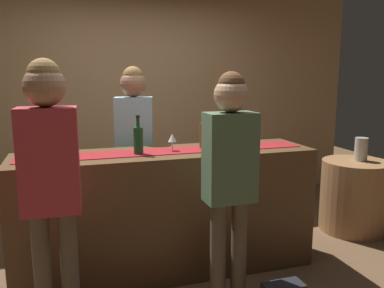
# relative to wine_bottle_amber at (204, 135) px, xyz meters

# --- Properties ---
(ground_plane) EXTENTS (10.00, 10.00, 0.00)m
(ground_plane) POSITION_rel_wine_bottle_amber_xyz_m (-0.33, -0.05, -1.12)
(ground_plane) COLOR brown
(back_wall) EXTENTS (6.00, 0.12, 2.90)m
(back_wall) POSITION_rel_wine_bottle_amber_xyz_m (-0.33, 1.85, 0.33)
(back_wall) COLOR tan
(back_wall) RESTS_ON ground
(bar_counter) EXTENTS (2.39, 0.60, 1.01)m
(bar_counter) POSITION_rel_wine_bottle_amber_xyz_m (-0.33, -0.05, -0.62)
(bar_counter) COLOR #543821
(bar_counter) RESTS_ON ground
(counter_runner_cloth) EXTENTS (2.27, 0.28, 0.01)m
(counter_runner_cloth) POSITION_rel_wine_bottle_amber_xyz_m (-0.33, -0.05, -0.11)
(counter_runner_cloth) COLOR maroon
(counter_runner_cloth) RESTS_ON bar_counter
(wine_bottle_amber) EXTENTS (0.07, 0.07, 0.30)m
(wine_bottle_amber) POSITION_rel_wine_bottle_amber_xyz_m (0.00, 0.00, 0.00)
(wine_bottle_amber) COLOR brown
(wine_bottle_amber) RESTS_ON bar_counter
(wine_bottle_green) EXTENTS (0.07, 0.07, 0.30)m
(wine_bottle_green) POSITION_rel_wine_bottle_amber_xyz_m (-0.57, -0.10, 0.00)
(wine_bottle_green) COLOR #194723
(wine_bottle_green) RESTS_ON bar_counter
(wine_glass_near_customer) EXTENTS (0.07, 0.07, 0.14)m
(wine_glass_near_customer) POSITION_rel_wine_bottle_amber_xyz_m (0.31, -0.02, -0.01)
(wine_glass_near_customer) COLOR silver
(wine_glass_near_customer) RESTS_ON bar_counter
(wine_glass_mid_counter) EXTENTS (0.07, 0.07, 0.14)m
(wine_glass_mid_counter) POSITION_rel_wine_bottle_amber_xyz_m (-0.29, -0.06, -0.01)
(wine_glass_mid_counter) COLOR silver
(wine_glass_mid_counter) RESTS_ON bar_counter
(wine_glass_far_end) EXTENTS (0.07, 0.07, 0.14)m
(wine_glass_far_end) POSITION_rel_wine_bottle_amber_xyz_m (0.15, -0.06, -0.01)
(wine_glass_far_end) COLOR silver
(wine_glass_far_end) RESTS_ON bar_counter
(bartender) EXTENTS (0.38, 0.27, 1.69)m
(bartender) POSITION_rel_wine_bottle_amber_xyz_m (-0.49, 0.53, -0.08)
(bartender) COLOR #26262B
(bartender) RESTS_ON ground
(customer_sipping) EXTENTS (0.34, 0.23, 1.64)m
(customer_sipping) POSITION_rel_wine_bottle_amber_xyz_m (-0.05, -0.67, -0.12)
(customer_sipping) COLOR brown
(customer_sipping) RESTS_ON ground
(customer_browsing) EXTENTS (0.35, 0.24, 1.71)m
(customer_browsing) POSITION_rel_wine_bottle_amber_xyz_m (-1.19, -0.64, -0.06)
(customer_browsing) COLOR brown
(customer_browsing) RESTS_ON ground
(round_side_table) EXTENTS (0.68, 0.68, 0.74)m
(round_side_table) POSITION_rel_wine_bottle_amber_xyz_m (1.74, 0.20, -0.75)
(round_side_table) COLOR #996B42
(round_side_table) RESTS_ON ground
(vase_on_side_table) EXTENTS (0.13, 0.13, 0.24)m
(vase_on_side_table) POSITION_rel_wine_bottle_amber_xyz_m (1.78, 0.21, -0.26)
(vase_on_side_table) COLOR #A8A399
(vase_on_side_table) RESTS_ON round_side_table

